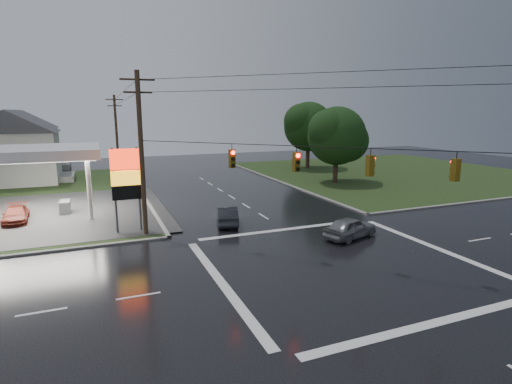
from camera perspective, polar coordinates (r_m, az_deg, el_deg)
name	(u,v)px	position (r m, az deg, el deg)	size (l,w,h in m)	color
ground	(340,263)	(23.37, 11.89, -9.86)	(120.00, 120.00, 0.00)	black
grass_ne	(392,172)	(58.95, 18.87, 2.68)	(36.00, 36.00, 0.08)	#213316
pylon_sign	(126,176)	(28.84, -18.06, 2.14)	(2.00, 0.35, 6.00)	#59595E
utility_pole_nw	(141,152)	(27.72, -16.06, 5.47)	(2.20, 0.32, 11.00)	#382619
utility_pole_n	(117,134)	(56.09, -19.29, 7.82)	(2.20, 0.32, 10.50)	#382619
traffic_signals	(345,148)	(21.89, 12.66, 6.16)	(26.87, 26.87, 1.47)	black
house_near	(15,146)	(54.75, -31.18, 5.63)	(11.05, 8.48, 8.60)	silver
house_far	(21,140)	(66.74, -30.50, 6.45)	(11.05, 8.48, 8.60)	silver
tree_ne_near	(338,136)	(48.04, 11.60, 7.84)	(7.99, 6.80, 8.98)	black
tree_ne_far	(309,127)	(59.80, 7.63, 9.23)	(8.46, 7.20, 9.80)	black
car_north	(227,215)	(30.37, -4.16, -3.26)	(1.48, 4.26, 1.40)	black
car_crossing	(350,227)	(27.72, 13.33, -4.95)	(1.69, 4.20, 1.43)	slate
car_pump	(16,215)	(35.77, -31.11, -2.80)	(1.71, 4.20, 1.22)	maroon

